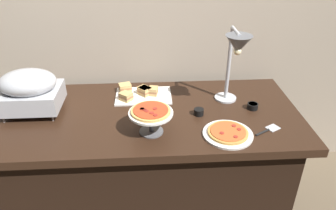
{
  "coord_description": "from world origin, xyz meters",
  "views": [
    {
      "loc": [
        0.05,
        -1.66,
        1.78
      ],
      "look_at": [
        0.15,
        0.0,
        0.81
      ],
      "focal_mm": 34.26,
      "sensor_mm": 36.0,
      "label": 1
    }
  ],
  "objects_px": {
    "pizza_plate_front": "(228,133)",
    "sauce_cup_far": "(199,112)",
    "chafing_dish": "(29,90)",
    "serving_spatula": "(268,130)",
    "heat_lamp": "(236,51)",
    "sandwich_platter": "(140,93)",
    "sauce_cup_near": "(253,106)",
    "pizza_plate_center": "(151,114)"
  },
  "relations": [
    {
      "from": "pizza_plate_front",
      "to": "sauce_cup_far",
      "type": "height_order",
      "value": "sauce_cup_far"
    },
    {
      "from": "chafing_dish",
      "to": "serving_spatula",
      "type": "height_order",
      "value": "chafing_dish"
    },
    {
      "from": "heat_lamp",
      "to": "pizza_plate_front",
      "type": "relative_size",
      "value": 1.78
    },
    {
      "from": "chafing_dish",
      "to": "sandwich_platter",
      "type": "xyz_separation_m",
      "value": [
        0.64,
        0.16,
        -0.13
      ]
    },
    {
      "from": "sauce_cup_near",
      "to": "pizza_plate_front",
      "type": "bearing_deg",
      "value": -128.72
    },
    {
      "from": "pizza_plate_center",
      "to": "sauce_cup_far",
      "type": "xyz_separation_m",
      "value": [
        0.29,
        0.16,
        -0.09
      ]
    },
    {
      "from": "heat_lamp",
      "to": "pizza_plate_front",
      "type": "bearing_deg",
      "value": -105.07
    },
    {
      "from": "chafing_dish",
      "to": "sandwich_platter",
      "type": "bearing_deg",
      "value": 13.77
    },
    {
      "from": "sauce_cup_far",
      "to": "serving_spatula",
      "type": "distance_m",
      "value": 0.41
    },
    {
      "from": "chafing_dish",
      "to": "sandwich_platter",
      "type": "height_order",
      "value": "chafing_dish"
    },
    {
      "from": "sandwich_platter",
      "to": "sauce_cup_near",
      "type": "bearing_deg",
      "value": -16.61
    },
    {
      "from": "sandwich_platter",
      "to": "serving_spatula",
      "type": "xyz_separation_m",
      "value": [
        0.72,
        -0.45,
        -0.02
      ]
    },
    {
      "from": "chafing_dish",
      "to": "serving_spatula",
      "type": "bearing_deg",
      "value": -11.99
    },
    {
      "from": "pizza_plate_center",
      "to": "sauce_cup_near",
      "type": "height_order",
      "value": "pizza_plate_center"
    },
    {
      "from": "pizza_plate_front",
      "to": "sauce_cup_far",
      "type": "distance_m",
      "value": 0.25
    },
    {
      "from": "heat_lamp",
      "to": "sandwich_platter",
      "type": "bearing_deg",
      "value": 160.64
    },
    {
      "from": "heat_lamp",
      "to": "chafing_dish",
      "type": "bearing_deg",
      "value": 178.19
    },
    {
      "from": "chafing_dish",
      "to": "serving_spatula",
      "type": "xyz_separation_m",
      "value": [
        1.36,
        -0.29,
        -0.15
      ]
    },
    {
      "from": "pizza_plate_center",
      "to": "serving_spatula",
      "type": "xyz_separation_m",
      "value": [
        0.65,
        -0.03,
        -0.11
      ]
    },
    {
      "from": "heat_lamp",
      "to": "pizza_plate_center",
      "type": "height_order",
      "value": "heat_lamp"
    },
    {
      "from": "sauce_cup_far",
      "to": "heat_lamp",
      "type": "bearing_deg",
      "value": 16.71
    },
    {
      "from": "sauce_cup_near",
      "to": "serving_spatula",
      "type": "distance_m",
      "value": 0.24
    },
    {
      "from": "pizza_plate_center",
      "to": "serving_spatula",
      "type": "height_order",
      "value": "pizza_plate_center"
    },
    {
      "from": "chafing_dish",
      "to": "pizza_plate_center",
      "type": "relative_size",
      "value": 1.44
    },
    {
      "from": "heat_lamp",
      "to": "sandwich_platter",
      "type": "xyz_separation_m",
      "value": [
        -0.56,
        0.2,
        -0.35
      ]
    },
    {
      "from": "chafing_dish",
      "to": "sauce_cup_far",
      "type": "relative_size",
      "value": 5.9
    },
    {
      "from": "sauce_cup_far",
      "to": "pizza_plate_front",
      "type": "bearing_deg",
      "value": -59.74
    },
    {
      "from": "serving_spatula",
      "to": "chafing_dish",
      "type": "bearing_deg",
      "value": 168.01
    },
    {
      "from": "chafing_dish",
      "to": "pizza_plate_center",
      "type": "distance_m",
      "value": 0.76
    },
    {
      "from": "pizza_plate_center",
      "to": "chafing_dish",
      "type": "bearing_deg",
      "value": 159.74
    },
    {
      "from": "pizza_plate_center",
      "to": "sauce_cup_near",
      "type": "distance_m",
      "value": 0.67
    },
    {
      "from": "pizza_plate_front",
      "to": "serving_spatula",
      "type": "bearing_deg",
      "value": 7.2
    },
    {
      "from": "heat_lamp",
      "to": "sauce_cup_far",
      "type": "distance_m",
      "value": 0.41
    },
    {
      "from": "chafing_dish",
      "to": "serving_spatula",
      "type": "distance_m",
      "value": 1.4
    },
    {
      "from": "serving_spatula",
      "to": "sauce_cup_far",
      "type": "bearing_deg",
      "value": 152.31
    },
    {
      "from": "sandwich_platter",
      "to": "pizza_plate_front",
      "type": "bearing_deg",
      "value": -44.64
    },
    {
      "from": "pizza_plate_center",
      "to": "sandwich_platter",
      "type": "relative_size",
      "value": 0.66
    },
    {
      "from": "pizza_plate_front",
      "to": "sauce_cup_near",
      "type": "height_order",
      "value": "sauce_cup_near"
    },
    {
      "from": "heat_lamp",
      "to": "sauce_cup_near",
      "type": "bearing_deg",
      "value": -4.93
    },
    {
      "from": "heat_lamp",
      "to": "pizza_plate_front",
      "type": "xyz_separation_m",
      "value": [
        -0.08,
        -0.28,
        -0.36
      ]
    },
    {
      "from": "chafing_dish",
      "to": "heat_lamp",
      "type": "height_order",
      "value": "heat_lamp"
    },
    {
      "from": "pizza_plate_front",
      "to": "sauce_cup_far",
      "type": "relative_size",
      "value": 4.63
    }
  ]
}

